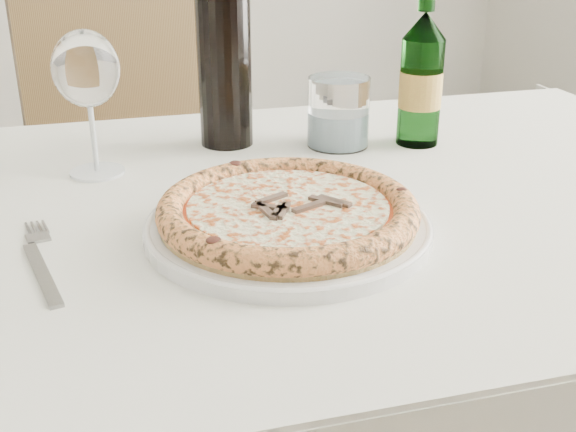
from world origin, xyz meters
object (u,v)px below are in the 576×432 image
Objects in this scene: dining_table at (260,271)px; beer_bottle at (421,79)px; chair_far at (146,173)px; pizza at (288,211)px; plate at (288,226)px; wine_glass at (86,72)px; tumbler at (338,117)px; wine_bottle at (224,52)px.

beer_bottle is at bearing 24.37° from dining_table.
chair_far is 3.35× the size of pizza.
chair_far is at bearing 91.41° from plate.
wine_glass is (-0.17, 0.26, 0.11)m from pizza.
wine_bottle reaches higher than tumbler.
plate is 1.30× the size of beer_bottle.
pizza is at bearing -161.69° from plate.
tumbler is 0.32× the size of wine_bottle.
wine_bottle is at bearing 159.90° from beer_bottle.
dining_table is 0.32m from wine_bottle.
wine_bottle is (-0.15, 0.06, 0.09)m from tumbler.
plate is 1.65× the size of wine_glass.
plate is at bearing -123.55° from tumbler.
beer_bottle is (0.29, 0.23, 0.09)m from plate.
wine_bottle is at bearing 85.69° from pizza.
pizza is (-0.00, -0.00, 0.02)m from plate.
wine_glass reaches higher than pizza.
dining_table is 0.37m from beer_bottle.
plate is (-0.00, -0.10, 0.10)m from dining_table.
tumbler is at bearing 56.45° from pizza.
chair_far reaches higher than pizza.
chair_far is at bearing 75.86° from wine_glass.
chair_far is 3.94× the size of beer_bottle.
wine_bottle is at bearing -85.06° from chair_far.
tumbler is (0.19, -0.59, 0.27)m from chair_far.
pizza is (-0.00, -0.10, 0.12)m from dining_table.
pizza is at bearing -141.24° from beer_bottle.
wine_glass is (-0.17, 0.16, 0.23)m from dining_table.
beer_bottle reaches higher than pizza.
wine_bottle is at bearing 18.64° from wine_glass.
beer_bottle reaches higher than chair_far.
dining_table is 0.76m from chair_far.
plate is 0.35m from wine_bottle.
wine_bottle is (-0.26, 0.10, 0.04)m from beer_bottle.
dining_table is at bearing -88.40° from chair_far.
wine_bottle is at bearing 156.49° from tumbler.
chair_far is (-0.02, 0.75, -0.13)m from dining_table.
beer_bottle is (0.46, -0.03, -0.04)m from wine_glass.
wine_glass is at bearing -104.14° from chair_far.
pizza reaches higher than dining_table.
dining_table is at bearing -96.21° from wine_bottle.
chair_far reaches higher than dining_table.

